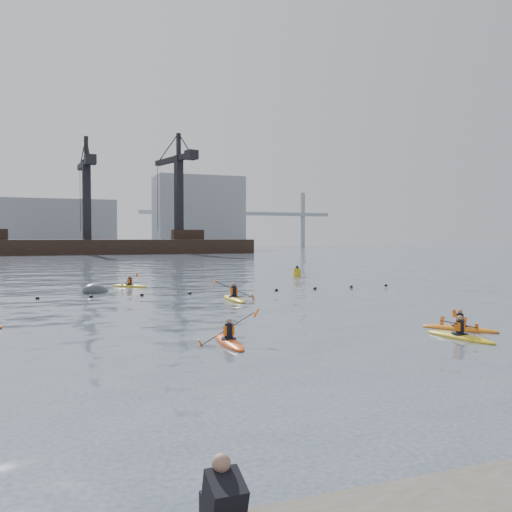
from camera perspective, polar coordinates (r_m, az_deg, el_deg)
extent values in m
plane|color=#323F4A|center=(13.86, 11.73, -13.20)|extent=(400.00, 400.00, 0.00)
cube|color=black|center=(6.40, -3.38, -24.39)|extent=(0.38, 0.60, 0.67)
cube|color=black|center=(6.66, -4.00, -24.82)|extent=(0.34, 0.40, 0.24)
sphere|color=#8C6651|center=(6.33, -3.68, -20.92)|extent=(0.21, 0.21, 0.21)
sphere|color=black|center=(34.19, -22.02, -4.18)|extent=(0.24, 0.24, 0.24)
sphere|color=black|center=(34.12, -16.97, -4.14)|extent=(0.24, 0.24, 0.24)
sphere|color=black|center=(34.28, -11.93, -4.06)|extent=(0.24, 0.24, 0.24)
sphere|color=black|center=(34.73, -6.98, -3.96)|extent=(0.24, 0.24, 0.24)
sphere|color=black|center=(35.54, -2.26, -3.81)|extent=(0.24, 0.24, 0.24)
sphere|color=black|center=(36.67, 2.15, -3.63)|extent=(0.24, 0.24, 0.24)
sphere|color=black|center=(38.08, 6.23, -3.43)|extent=(0.24, 0.24, 0.24)
sphere|color=black|center=(39.66, 9.99, -3.23)|extent=(0.24, 0.24, 0.24)
sphere|color=black|center=(41.34, 13.52, -3.04)|extent=(0.24, 0.24, 0.24)
cube|color=black|center=(121.52, -17.34, 0.60)|extent=(72.00, 12.00, 4.50)
cube|color=black|center=(124.74, -7.21, 2.25)|extent=(7.00, 3.00, 2.20)
cube|color=black|center=(121.75, -17.40, 5.66)|extent=(1.73, 1.73, 17.00)
cube|color=black|center=(124.73, -17.59, 9.22)|extent=(2.50, 15.05, 1.20)
cube|color=black|center=(117.38, -17.06, 9.69)|extent=(2.42, 2.78, 2.00)
cube|color=black|center=(122.96, -17.45, 10.79)|extent=(0.87, 0.87, 5.00)
cube|color=black|center=(124.61, -8.13, 6.11)|extent=(1.96, 1.96, 19.00)
cube|color=black|center=(127.81, -8.69, 10.02)|extent=(5.56, 16.73, 1.20)
cube|color=black|center=(120.39, -6.81, 10.52)|extent=(2.80, 3.08, 2.00)
cube|color=black|center=(126.05, -8.16, 11.56)|extent=(0.98, 0.98, 5.00)
cube|color=gray|center=(161.33, -19.99, 3.08)|extent=(30.00, 14.00, 14.00)
cube|color=gray|center=(166.87, -6.10, 4.52)|extent=(26.00, 14.00, 22.00)
cube|color=gray|center=(191.83, -1.81, 4.50)|extent=(70.00, 2.00, 1.20)
cylinder|color=gray|center=(185.16, -9.17, 3.95)|extent=(1.60, 1.60, 20.00)
cylinder|color=gray|center=(201.26, 4.95, 3.81)|extent=(1.60, 1.60, 20.00)
ellipsoid|color=#EF4E16|center=(18.69, -2.88, -9.07)|extent=(0.75, 3.09, 0.31)
cylinder|color=black|center=(18.66, -2.89, -8.69)|extent=(0.60, 0.60, 0.06)
cylinder|color=black|center=(18.62, -2.89, -7.88)|extent=(0.29, 0.29, 0.50)
cube|color=#D9570C|center=(18.61, -2.89, -7.82)|extent=(0.35, 0.23, 0.33)
sphere|color=#8C6651|center=(18.56, -2.89, -6.86)|extent=(0.20, 0.20, 0.20)
cylinder|color=black|center=(18.60, -2.89, -7.59)|extent=(1.86, 0.12, 1.05)
cube|color=#D85914|center=(18.45, -5.85, -9.17)|extent=(0.21, 0.14, 0.31)
cube|color=#D85914|center=(18.81, 0.00, -6.02)|extent=(0.21, 0.14, 0.31)
ellipsoid|color=gold|center=(20.90, 20.66, -8.02)|extent=(1.07, 2.99, 0.29)
cylinder|color=black|center=(20.88, 20.67, -7.69)|extent=(0.63, 0.63, 0.05)
cylinder|color=black|center=(20.84, 20.68, -7.00)|extent=(0.27, 0.27, 0.48)
cube|color=#D9570C|center=(20.84, 20.68, -6.95)|extent=(0.36, 0.25, 0.31)
sphere|color=#8C6651|center=(20.79, 20.69, -6.13)|extent=(0.19, 0.19, 0.19)
cylinder|color=black|center=(20.83, 20.68, -6.75)|extent=(1.95, 0.37, 0.46)
cube|color=#D85914|center=(20.08, 19.00, -6.47)|extent=(0.13, 0.15, 0.31)
cube|color=#D85914|center=(21.58, 22.24, -7.00)|extent=(0.13, 0.15, 0.31)
ellipsoid|color=gold|center=(31.28, -2.34, -4.57)|extent=(0.79, 3.60, 0.36)
cylinder|color=black|center=(31.27, -2.34, -4.31)|extent=(0.69, 0.69, 0.07)
cylinder|color=black|center=(31.23, -2.34, -3.74)|extent=(0.34, 0.34, 0.58)
cube|color=#D9570C|center=(31.23, -2.34, -3.70)|extent=(0.41, 0.25, 0.38)
sphere|color=#8C6651|center=(31.20, -2.34, -3.02)|extent=(0.24, 0.24, 0.24)
cylinder|color=black|center=(31.22, -2.34, -3.53)|extent=(2.27, 0.09, 1.04)
cube|color=#D85914|center=(30.86, -4.37, -2.74)|extent=(0.21, 0.16, 0.37)
cube|color=#D85914|center=(31.63, -0.36, -4.30)|extent=(0.21, 0.16, 0.37)
ellipsoid|color=orange|center=(22.73, 20.65, -7.21)|extent=(2.20, 2.68, 0.29)
cylinder|color=black|center=(22.72, 20.65, -6.92)|extent=(0.76, 0.76, 0.05)
cylinder|color=black|center=(22.68, 20.66, -6.28)|extent=(0.27, 0.27, 0.47)
cube|color=#D9570C|center=(22.68, 20.66, -6.24)|extent=(0.38, 0.36, 0.31)
sphere|color=#8C6651|center=(22.64, 20.67, -5.49)|extent=(0.19, 0.19, 0.19)
cylinder|color=black|center=(22.67, 20.67, -6.05)|extent=(1.56, 1.17, 0.62)
cube|color=#D85914|center=(23.60, 21.13, -6.41)|extent=(0.18, 0.18, 0.31)
cube|color=#D85914|center=(21.73, 20.16, -5.67)|extent=(0.18, 0.18, 0.31)
ellipsoid|color=gold|center=(40.65, -13.15, -3.12)|extent=(2.60, 2.41, 0.30)
cylinder|color=black|center=(40.64, -13.15, -2.95)|extent=(0.78, 0.78, 0.06)
cylinder|color=black|center=(40.62, -13.15, -2.58)|extent=(0.28, 0.28, 0.48)
cube|color=#D9570C|center=(40.61, -13.15, -2.56)|extent=(0.37, 0.38, 0.31)
sphere|color=#8C6651|center=(40.59, -13.16, -2.13)|extent=(0.19, 0.19, 0.19)
cylinder|color=black|center=(40.61, -13.15, -2.45)|extent=(1.32, 1.47, 0.66)
cube|color=#D85914|center=(39.86, -13.91, -2.97)|extent=(0.19, 0.19, 0.31)
cube|color=#D85914|center=(41.37, -12.42, -1.96)|extent=(0.19, 0.19, 0.31)
ellipsoid|color=#393B3D|center=(37.11, -16.50, -3.69)|extent=(2.61, 2.69, 1.57)
cylinder|color=gold|center=(50.11, 4.34, -1.82)|extent=(0.68, 0.68, 0.87)
cone|color=black|center=(50.07, 4.34, -1.11)|extent=(0.42, 0.42, 0.34)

